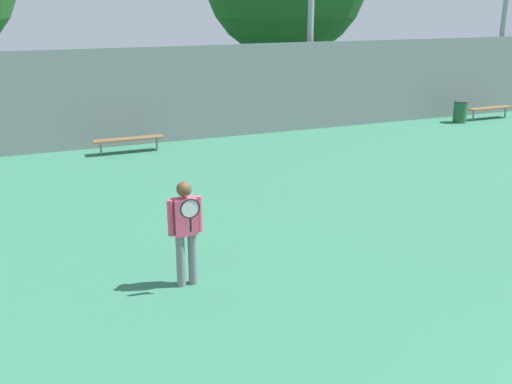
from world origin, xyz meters
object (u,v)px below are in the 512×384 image
object	(u,v)px
tennis_player	(186,227)
bench_courtside_far	(129,139)
bench_courtside_near	(490,108)

from	to	relation	value
tennis_player	bench_courtside_far	world-z (taller)	tennis_player
tennis_player	bench_courtside_far	xyz separation A→B (m)	(0.88, 9.05, -0.59)
bench_courtside_near	bench_courtside_far	size ratio (longest dim) A/B	0.95
bench_courtside_near	bench_courtside_far	world-z (taller)	same
bench_courtside_far	bench_courtside_near	bearing A→B (deg)	-0.00
tennis_player	bench_courtside_near	xyz separation A→B (m)	(14.64, 9.05, -0.59)
tennis_player	bench_courtside_far	distance (m)	9.11
bench_courtside_near	bench_courtside_far	distance (m)	13.76
tennis_player	bench_courtside_near	distance (m)	17.22
tennis_player	bench_courtside_near	bearing A→B (deg)	30.77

